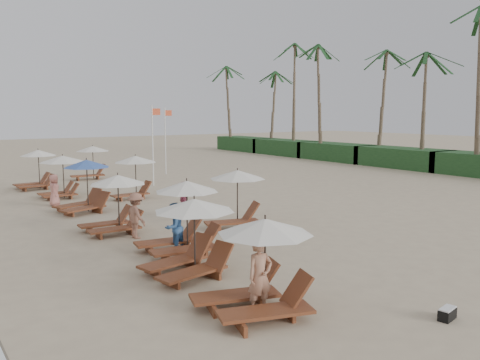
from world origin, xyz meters
TOP-DOWN VIEW (x-y plane):
  - ground at (0.00, 0.00)m, footprint 160.00×160.00m
  - shrub_hedge at (22.00, 14.50)m, footprint 3.20×53.00m
  - palm_row at (21.91, 15.40)m, footprint 7.00×52.00m
  - lounger_station_0 at (-5.96, -2.98)m, footprint 2.67×2.51m
  - lounger_station_1 at (-5.94, 0.23)m, footprint 2.67×2.27m
  - lounger_station_2 at (-5.10, 2.29)m, footprint 2.63×2.25m
  - lounger_station_3 at (-5.84, 6.21)m, footprint 2.47×2.10m
  - lounger_station_4 at (-5.59, 10.79)m, footprint 2.59×2.48m
  - lounger_station_5 at (-5.37, 15.19)m, footprint 2.49×2.41m
  - lounger_station_6 at (-5.74, 19.32)m, footprint 2.50×2.10m
  - inland_station_0 at (-1.57, 4.35)m, footprint 2.85×2.26m
  - inland_station_1 at (-2.25, 12.88)m, footprint 2.69×2.24m
  - inland_station_2 at (-1.65, 21.82)m, footprint 2.88×2.24m
  - beachgoer_near at (-5.84, -3.00)m, footprint 0.65×0.45m
  - beachgoer_mid_a at (-5.14, 2.58)m, footprint 0.96×0.88m
  - beachgoer_mid_b at (-5.45, 4.91)m, footprint 0.72×1.12m
  - beachgoer_far_a at (-2.32, 7.20)m, footprint 0.76×0.98m
  - beachgoer_far_b at (-6.24, 13.01)m, footprint 0.70×0.87m
  - duffel_bag at (-2.70, -5.61)m, footprint 0.52×0.33m
  - flag_pole_near at (0.60, 16.56)m, footprint 0.60×0.08m
  - flag_pole_far at (3.80, 21.37)m, footprint 0.60×0.08m

SIDE VIEW (x-z plane):
  - ground at x=0.00m, z-range 0.00..0.00m
  - duffel_bag at x=-2.70m, z-range 0.00..0.27m
  - beachgoer_far_b at x=-6.24m, z-range 0.00..1.54m
  - beachgoer_far_a at x=-2.32m, z-range 0.00..1.55m
  - shrub_hedge at x=22.00m, z-range 0.00..1.60m
  - beachgoer_mid_a at x=-5.14m, z-range 0.00..1.60m
  - beachgoer_mid_b at x=-5.45m, z-range 0.00..1.65m
  - beachgoer_near at x=-5.84m, z-range 0.00..1.70m
  - lounger_station_0 at x=-5.96m, z-range -0.07..2.07m
  - lounger_station_2 at x=-5.10m, z-range -0.15..2.17m
  - lounger_station_1 at x=-5.94m, z-range -0.02..2.11m
  - lounger_station_3 at x=-5.84m, z-range -0.03..2.13m
  - lounger_station_4 at x=-5.59m, z-range -0.12..2.25m
  - lounger_station_6 at x=-5.74m, z-range -0.06..2.24m
  - inland_station_2 at x=-1.65m, z-range 0.16..2.39m
  - lounger_station_5 at x=-5.37m, z-range 0.17..2.41m
  - inland_station_0 at x=-1.57m, z-range 0.19..2.41m
  - inland_station_1 at x=-2.25m, z-range 0.26..2.48m
  - flag_pole_far at x=3.80m, z-range 0.25..5.11m
  - flag_pole_near at x=0.60m, z-range 0.25..5.19m
  - palm_row at x=21.91m, z-range 3.76..16.06m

